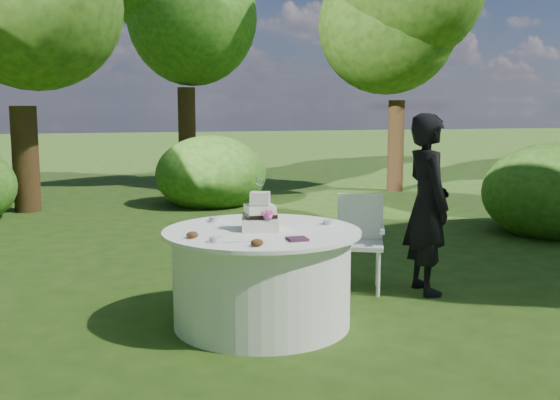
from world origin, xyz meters
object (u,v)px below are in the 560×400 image
object	(u,v)px
table	(262,277)
cake	(260,215)
guest	(427,204)
napkins	(297,239)
chair	(360,235)

from	to	relation	value
table	cake	xyz separation A→B (m)	(-0.01, 0.00, 0.50)
cake	guest	bearing A→B (deg)	15.00
napkins	table	distance (m)	0.63
table	cake	distance (m)	0.50
guest	cake	world-z (taller)	guest
table	napkins	bearing A→B (deg)	-72.98
cake	chair	xyz separation A→B (m)	(1.17, 0.76, -0.36)
cake	table	bearing A→B (deg)	-11.04
table	cake	bearing A→B (deg)	168.96
table	chair	bearing A→B (deg)	33.14
napkins	table	world-z (taller)	napkins
chair	guest	bearing A→B (deg)	-28.66
guest	chair	xyz separation A→B (m)	(-0.54, 0.30, -0.32)
cake	chair	world-z (taller)	cake
guest	table	distance (m)	1.82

